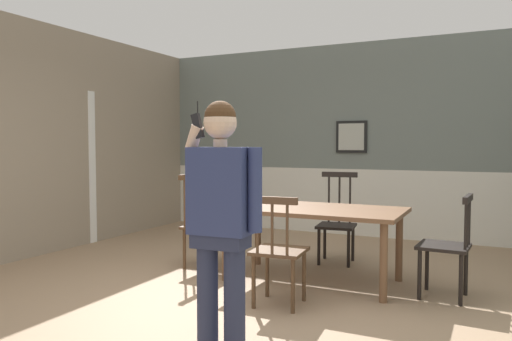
{
  "coord_description": "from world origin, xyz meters",
  "views": [
    {
      "loc": [
        2.0,
        -3.54,
        1.37
      ],
      "look_at": [
        0.39,
        -0.22,
        1.18
      ],
      "focal_mm": 34.67,
      "sensor_mm": 36.0,
      "label": 1
    }
  ],
  "objects_px": {
    "chair_near_window": "(448,246)",
    "chair_at_table_head": "(337,222)",
    "chair_opposite_corner": "(204,223)",
    "chair_by_doorway": "(278,250)",
    "person_figure": "(221,211)",
    "dining_table": "(312,216)"
  },
  "relations": [
    {
      "from": "dining_table",
      "to": "chair_near_window",
      "type": "distance_m",
      "value": 1.29
    },
    {
      "from": "chair_opposite_corner",
      "to": "person_figure",
      "type": "xyz_separation_m",
      "value": [
        1.33,
        -1.91,
        0.45
      ]
    },
    {
      "from": "chair_by_doorway",
      "to": "chair_at_table_head",
      "type": "bearing_deg",
      "value": 85.09
    },
    {
      "from": "dining_table",
      "to": "chair_near_window",
      "type": "relative_size",
      "value": 1.91
    },
    {
      "from": "chair_at_table_head",
      "to": "person_figure",
      "type": "relative_size",
      "value": 0.63
    },
    {
      "from": "chair_at_table_head",
      "to": "person_figure",
      "type": "distance_m",
      "value": 2.81
    },
    {
      "from": "dining_table",
      "to": "person_figure",
      "type": "height_order",
      "value": "person_figure"
    },
    {
      "from": "chair_by_doorway",
      "to": "chair_at_table_head",
      "type": "xyz_separation_m",
      "value": [
        -0.01,
        1.73,
        0.0
      ]
    },
    {
      "from": "chair_at_table_head",
      "to": "person_figure",
      "type": "bearing_deg",
      "value": 84.49
    },
    {
      "from": "chair_opposite_corner",
      "to": "chair_near_window",
      "type": "bearing_deg",
      "value": 90.77
    },
    {
      "from": "chair_at_table_head",
      "to": "chair_opposite_corner",
      "type": "relative_size",
      "value": 1.0
    },
    {
      "from": "chair_by_doorway",
      "to": "chair_at_table_head",
      "type": "distance_m",
      "value": 1.73
    },
    {
      "from": "chair_near_window",
      "to": "chair_by_doorway",
      "type": "xyz_separation_m",
      "value": [
        -1.27,
        -0.86,
        0.0
      ]
    },
    {
      "from": "chair_at_table_head",
      "to": "chair_opposite_corner",
      "type": "distance_m",
      "value": 1.54
    },
    {
      "from": "chair_opposite_corner",
      "to": "person_figure",
      "type": "height_order",
      "value": "person_figure"
    },
    {
      "from": "chair_near_window",
      "to": "person_figure",
      "type": "xyz_separation_m",
      "value": [
        -1.22,
        -1.9,
        0.47
      ]
    },
    {
      "from": "chair_at_table_head",
      "to": "chair_opposite_corner",
      "type": "bearing_deg",
      "value": 27.45
    },
    {
      "from": "chair_near_window",
      "to": "chair_opposite_corner",
      "type": "xyz_separation_m",
      "value": [
        -2.55,
        0.01,
        0.02
      ]
    },
    {
      "from": "chair_near_window",
      "to": "chair_at_table_head",
      "type": "bearing_deg",
      "value": 59.31
    },
    {
      "from": "chair_opposite_corner",
      "to": "person_figure",
      "type": "relative_size",
      "value": 0.63
    },
    {
      "from": "chair_at_table_head",
      "to": "chair_opposite_corner",
      "type": "height_order",
      "value": "chair_at_table_head"
    },
    {
      "from": "chair_by_doorway",
      "to": "chair_opposite_corner",
      "type": "distance_m",
      "value": 1.54
    }
  ]
}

